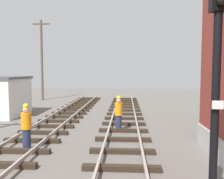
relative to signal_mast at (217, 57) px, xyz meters
name	(u,v)px	position (x,y,z in m)	size (l,w,h in m)	color
signal_mast	(217,57)	(0.00, 0.00, 0.00)	(0.36, 0.40, 5.50)	black
control_hut	(2,96)	(-10.65, 10.79, -2.06)	(3.00, 3.80, 2.76)	silver
utility_pole_far	(42,59)	(-11.03, 19.92, 1.01)	(1.80, 0.24, 8.52)	brown
track_worker_foreground	(119,114)	(-2.35, 6.92, -2.52)	(0.40, 0.40, 1.87)	#262D4C
track_worker_distant	(26,127)	(-5.90, 3.77, -2.52)	(0.40, 0.40, 1.87)	#262D4C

